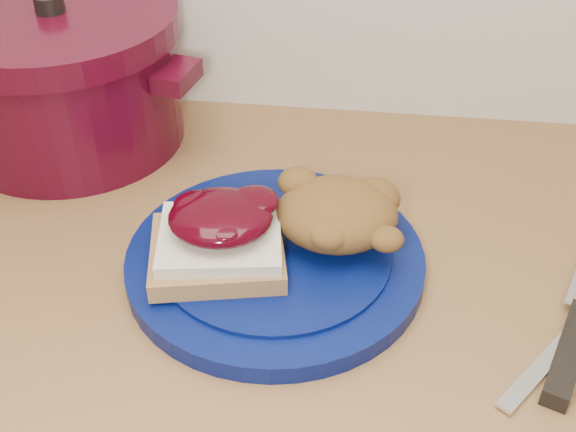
# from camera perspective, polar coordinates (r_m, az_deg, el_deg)

# --- Properties ---
(plate) EXTENTS (0.32, 0.32, 0.02)m
(plate) POSITION_cam_1_polar(r_m,az_deg,el_deg) (0.70, -1.02, -3.54)
(plate) COLOR #050F48
(plate) RESTS_ON wood_countertop
(sandwich) EXTENTS (0.14, 0.13, 0.06)m
(sandwich) POSITION_cam_1_polar(r_m,az_deg,el_deg) (0.67, -5.47, -1.57)
(sandwich) COLOR olive
(sandwich) RESTS_ON plate
(stuffing_mound) EXTENTS (0.13, 0.11, 0.06)m
(stuffing_mound) POSITION_cam_1_polar(r_m,az_deg,el_deg) (0.69, 3.88, 0.17)
(stuffing_mound) COLOR brown
(stuffing_mound) RESTS_ON plate
(butter_knife) EXTENTS (0.13, 0.16, 0.00)m
(butter_knife) POSITION_cam_1_polar(r_m,az_deg,el_deg) (0.67, 20.74, -9.57)
(butter_knife) COLOR silver
(butter_knife) RESTS_ON wood_countertop
(dutch_oven) EXTENTS (0.34, 0.33, 0.18)m
(dutch_oven) POSITION_cam_1_polar(r_m,az_deg,el_deg) (0.90, -17.26, 10.47)
(dutch_oven) COLOR #3B0514
(dutch_oven) RESTS_ON wood_countertop
(pepper_grinder) EXTENTS (0.06, 0.06, 0.13)m
(pepper_grinder) POSITION_cam_1_polar(r_m,az_deg,el_deg) (0.93, -17.81, 9.68)
(pepper_grinder) COLOR black
(pepper_grinder) RESTS_ON wood_countertop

